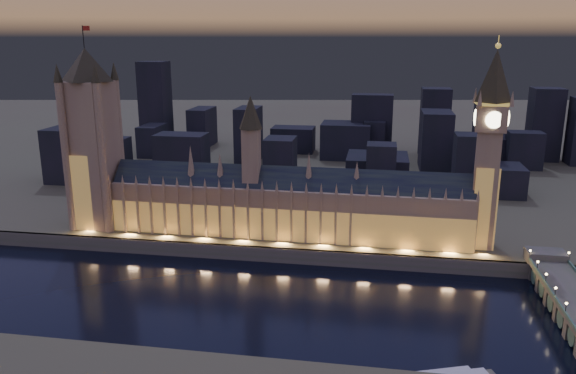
% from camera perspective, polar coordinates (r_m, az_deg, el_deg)
% --- Properties ---
extents(ground_plane, '(2000.00, 2000.00, 0.00)m').
position_cam_1_polar(ground_plane, '(265.95, -3.06, -10.95)').
color(ground_plane, black).
rests_on(ground_plane, ground).
extents(north_bank, '(2000.00, 960.00, 8.00)m').
position_cam_1_polar(north_bank, '(763.49, 5.37, 6.46)').
color(north_bank, brown).
rests_on(north_bank, ground).
extents(embankment_wall, '(2000.00, 2.50, 8.00)m').
position_cam_1_polar(embankment_wall, '(301.05, -1.38, -6.91)').
color(embankment_wall, '#465541').
rests_on(embankment_wall, ground).
extents(palace_of_westminster, '(202.00, 23.79, 78.00)m').
position_cam_1_polar(palace_of_westminster, '(312.54, -0.26, -1.73)').
color(palace_of_westminster, '#896C5C').
rests_on(palace_of_westminster, north_bank).
extents(victoria_tower, '(31.68, 31.68, 114.44)m').
position_cam_1_polar(victoria_tower, '(341.07, -19.32, 5.44)').
color(victoria_tower, '#896C5C').
rests_on(victoria_tower, north_bank).
extents(elizabeth_tower, '(18.00, 18.00, 109.14)m').
position_cam_1_polar(elizabeth_tower, '(304.11, 19.83, 5.14)').
color(elizabeth_tower, '#896C5C').
rests_on(elizabeth_tower, north_bank).
extents(westminster_bridge, '(18.81, 113.00, 15.90)m').
position_cam_1_polar(westminster_bridge, '(268.47, 27.23, -11.03)').
color(westminster_bridge, '#465541').
rests_on(westminster_bridge, ground).
extents(city_backdrop, '(483.16, 215.63, 85.33)m').
position_cam_1_polar(city_backdrop, '(490.25, 7.26, 4.79)').
color(city_backdrop, black).
rests_on(city_backdrop, north_bank).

